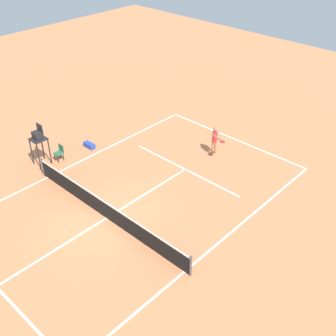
# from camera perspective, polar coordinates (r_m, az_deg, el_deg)

# --- Properties ---
(ground_plane) EXTENTS (60.00, 60.00, 0.00)m
(ground_plane) POSITION_cam_1_polar(r_m,az_deg,el_deg) (20.27, -8.23, -6.65)
(ground_plane) COLOR #D37A4C
(court_lines) EXTENTS (9.83, 20.46, 0.01)m
(court_lines) POSITION_cam_1_polar(r_m,az_deg,el_deg) (20.26, -8.23, -6.65)
(court_lines) COLOR white
(court_lines) RESTS_ON ground
(tennis_net) EXTENTS (10.43, 0.10, 1.07)m
(tennis_net) POSITION_cam_1_polar(r_m,az_deg,el_deg) (19.95, -8.34, -5.57)
(tennis_net) COLOR #4C4C51
(tennis_net) RESTS_ON ground
(player_serving) EXTENTS (1.21, 0.88, 1.73)m
(player_serving) POSITION_cam_1_polar(r_m,az_deg,el_deg) (24.25, 6.32, 3.93)
(player_serving) COLOR #9E704C
(player_serving) RESTS_ON ground
(tennis_ball) EXTENTS (0.07, 0.07, 0.07)m
(tennis_ball) POSITION_cam_1_polar(r_m,az_deg,el_deg) (23.01, 5.51, -0.77)
(tennis_ball) COLOR #CCE033
(tennis_ball) RESTS_ON ground
(umpire_chair) EXTENTS (0.80, 0.80, 2.41)m
(umpire_chair) POSITION_cam_1_polar(r_m,az_deg,el_deg) (24.03, -17.01, 3.82)
(umpire_chair) COLOR #232328
(umpire_chair) RESTS_ON ground
(courtside_chair_mid) EXTENTS (0.44, 0.46, 0.95)m
(courtside_chair_mid) POSITION_cam_1_polar(r_m,az_deg,el_deg) (24.61, -14.37, 2.12)
(courtside_chair_mid) COLOR #262626
(courtside_chair_mid) RESTS_ON ground
(equipment_bag) EXTENTS (0.76, 0.32, 0.30)m
(equipment_bag) POSITION_cam_1_polar(r_m,az_deg,el_deg) (25.63, -10.51, 3.02)
(equipment_bag) COLOR #2647B7
(equipment_bag) RESTS_ON ground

